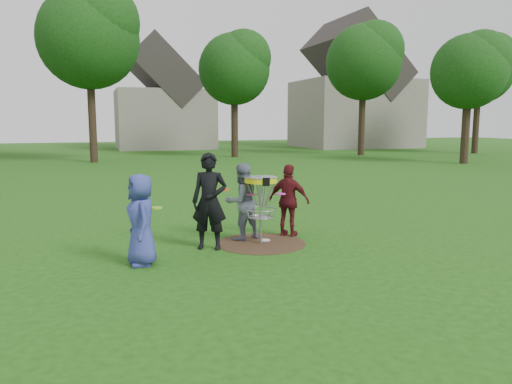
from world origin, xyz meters
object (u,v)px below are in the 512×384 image
object	(u,v)px
player_black	(209,201)
player_maroon	(289,201)
player_blue	(141,220)
disc_golf_basket	(261,193)
player_grey	(242,202)

from	to	relation	value
player_black	player_maroon	bearing A→B (deg)	40.96
player_blue	player_maroon	world-z (taller)	player_blue
player_blue	player_maroon	distance (m)	3.38
player_black	disc_golf_basket	world-z (taller)	player_black
player_grey	player_maroon	xyz separation A→B (m)	(1.03, -0.04, -0.02)
player_maroon	disc_golf_basket	xyz separation A→B (m)	(-0.77, -0.43, 0.25)
player_blue	player_grey	size ratio (longest dim) A/B	0.99
player_maroon	disc_golf_basket	size ratio (longest dim) A/B	1.11
player_black	player_maroon	distance (m)	1.91
player_blue	player_grey	distance (m)	2.46
player_grey	player_maroon	distance (m)	1.03
player_grey	player_maroon	world-z (taller)	player_grey
player_grey	disc_golf_basket	size ratio (longest dim) A/B	1.15
player_maroon	disc_golf_basket	bearing A→B (deg)	72.98
player_maroon	player_grey	bearing A→B (deg)	42.00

